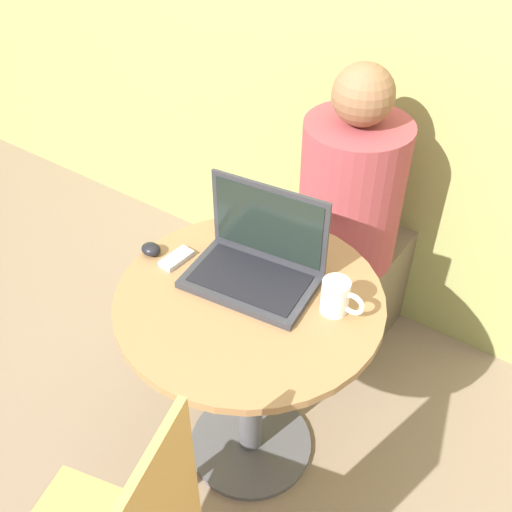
% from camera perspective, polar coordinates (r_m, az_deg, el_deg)
% --- Properties ---
extents(ground_plane, '(12.00, 12.00, 0.00)m').
position_cam_1_polar(ground_plane, '(2.19, -0.50, -17.49)').
color(ground_plane, '#7F6B56').
extents(round_table, '(0.74, 0.74, 0.72)m').
position_cam_1_polar(round_table, '(1.77, -0.60, -8.36)').
color(round_table, '#4C4C51').
rests_on(round_table, ground_plane).
extents(laptop, '(0.37, 0.26, 0.26)m').
position_cam_1_polar(laptop, '(1.65, 0.09, -0.37)').
color(laptop, '#2D2D33').
rests_on(laptop, round_table).
extents(cell_phone, '(0.06, 0.11, 0.02)m').
position_cam_1_polar(cell_phone, '(1.74, -7.59, -0.26)').
color(cell_phone, silver).
rests_on(cell_phone, round_table).
extents(computer_mouse, '(0.06, 0.05, 0.03)m').
position_cam_1_polar(computer_mouse, '(1.77, -9.97, 0.64)').
color(computer_mouse, black).
rests_on(computer_mouse, round_table).
extents(coffee_cup, '(0.12, 0.07, 0.10)m').
position_cam_1_polar(coffee_cup, '(1.56, 7.71, -3.90)').
color(coffee_cup, white).
rests_on(coffee_cup, round_table).
extents(person_seated, '(0.35, 0.55, 1.16)m').
position_cam_1_polar(person_seated, '(2.23, 9.22, 1.75)').
color(person_seated, brown).
rests_on(person_seated, ground_plane).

